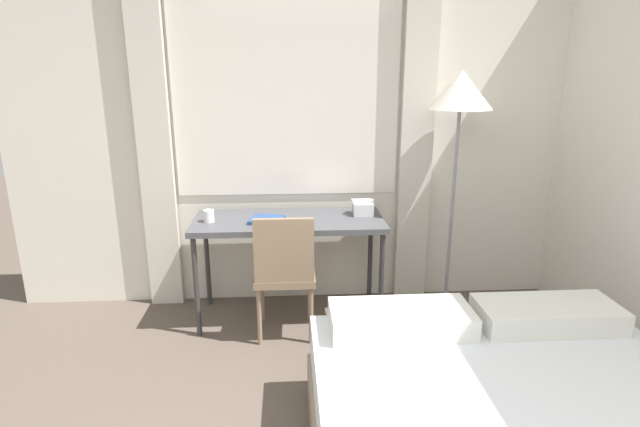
{
  "coord_description": "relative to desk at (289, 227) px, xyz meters",
  "views": [
    {
      "loc": [
        -0.25,
        -0.86,
        1.75
      ],
      "look_at": [
        -0.05,
        2.1,
        0.9
      ],
      "focal_mm": 28.0,
      "sensor_mm": 36.0,
      "label": 1
    }
  ],
  "objects": [
    {
      "name": "telephone",
      "position": [
        0.53,
        0.08,
        0.11
      ],
      "size": [
        0.16,
        0.14,
        0.11
      ],
      "color": "silver",
      "rests_on": "desk"
    },
    {
      "name": "mug",
      "position": [
        -0.55,
        -0.04,
        0.1
      ],
      "size": [
        0.07,
        0.07,
        0.08
      ],
      "color": "white",
      "rests_on": "desk"
    },
    {
      "name": "desk_chair",
      "position": [
        -0.03,
        -0.29,
        -0.19
      ],
      "size": [
        0.4,
        0.4,
        0.87
      ],
      "rotation": [
        0.0,
        0.0,
        -0.01
      ],
      "color": "#8C7259",
      "rests_on": "ground_plane"
    },
    {
      "name": "standing_lamp",
      "position": [
        1.17,
        0.01,
        0.84
      ],
      "size": [
        0.43,
        0.43,
        1.76
      ],
      "color": "#4C4C51",
      "rests_on": "ground_plane"
    },
    {
      "name": "wall_back_with_window",
      "position": [
        0.21,
        0.36,
        0.67
      ],
      "size": [
        4.61,
        0.13,
        2.7
      ],
      "color": "silver",
      "rests_on": "ground_plane"
    },
    {
      "name": "desk",
      "position": [
        0.0,
        0.0,
        0.0
      ],
      "size": [
        1.33,
        0.56,
        0.75
      ],
      "color": "#4C4C51",
      "rests_on": "ground_plane"
    },
    {
      "name": "book",
      "position": [
        -0.15,
        -0.05,
        0.07
      ],
      "size": [
        0.26,
        0.25,
        0.02
      ],
      "rotation": [
        0.0,
        0.0,
        -0.24
      ],
      "color": "navy",
      "rests_on": "desk"
    }
  ]
}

